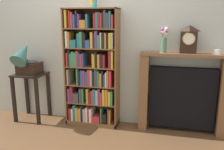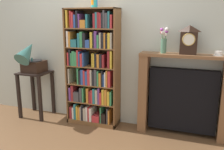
{
  "view_description": "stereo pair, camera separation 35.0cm",
  "coord_description": "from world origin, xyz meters",
  "px_view_note": "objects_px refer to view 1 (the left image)",
  "views": [
    {
      "loc": [
        1.1,
        -3.22,
        1.58
      ],
      "look_at": [
        0.3,
        0.09,
        0.77
      ],
      "focal_mm": 39.1,
      "sensor_mm": 36.0,
      "label": 1
    },
    {
      "loc": [
        1.43,
        -3.12,
        1.58
      ],
      "look_at": [
        0.3,
        0.09,
        0.77
      ],
      "focal_mm": 39.1,
      "sensor_mm": 36.0,
      "label": 2
    }
  ],
  "objects_px": {
    "cup_stack": "(94,0)",
    "side_table_left": "(31,87)",
    "bookshelf": "(92,72)",
    "teacup_with_saucer": "(217,52)",
    "fireplace_mantel": "(182,94)",
    "mantel_clock": "(189,39)",
    "flower_vase": "(164,40)",
    "gramophone": "(26,60)"
  },
  "relations": [
    {
      "from": "cup_stack",
      "to": "side_table_left",
      "type": "bearing_deg",
      "value": -176.55
    },
    {
      "from": "bookshelf",
      "to": "teacup_with_saucer",
      "type": "relative_size",
      "value": 12.9
    },
    {
      "from": "cup_stack",
      "to": "fireplace_mantel",
      "type": "xyz_separation_m",
      "value": [
        1.25,
        0.05,
        -1.26
      ]
    },
    {
      "from": "bookshelf",
      "to": "teacup_with_saucer",
      "type": "xyz_separation_m",
      "value": [
        1.68,
        0.04,
        0.34
      ]
    },
    {
      "from": "fireplace_mantel",
      "to": "side_table_left",
      "type": "bearing_deg",
      "value": -177.2
    },
    {
      "from": "teacup_with_saucer",
      "to": "mantel_clock",
      "type": "bearing_deg",
      "value": -179.54
    },
    {
      "from": "fireplace_mantel",
      "to": "flower_vase",
      "type": "xyz_separation_m",
      "value": [
        -0.28,
        -0.02,
        0.73
      ]
    },
    {
      "from": "cup_stack",
      "to": "teacup_with_saucer",
      "type": "height_order",
      "value": "cup_stack"
    },
    {
      "from": "cup_stack",
      "to": "gramophone",
      "type": "distance_m",
      "value": 1.33
    },
    {
      "from": "fireplace_mantel",
      "to": "teacup_with_saucer",
      "type": "height_order",
      "value": "teacup_with_saucer"
    },
    {
      "from": "teacup_with_saucer",
      "to": "bookshelf",
      "type": "bearing_deg",
      "value": -178.71
    },
    {
      "from": "bookshelf",
      "to": "mantel_clock",
      "type": "height_order",
      "value": "bookshelf"
    },
    {
      "from": "gramophone",
      "to": "teacup_with_saucer",
      "type": "height_order",
      "value": "gramophone"
    },
    {
      "from": "gramophone",
      "to": "flower_vase",
      "type": "height_order",
      "value": "flower_vase"
    },
    {
      "from": "bookshelf",
      "to": "flower_vase",
      "type": "xyz_separation_m",
      "value": [
        1.01,
        0.04,
        0.47
      ]
    },
    {
      "from": "cup_stack",
      "to": "fireplace_mantel",
      "type": "relative_size",
      "value": 0.17
    },
    {
      "from": "gramophone",
      "to": "fireplace_mantel",
      "type": "relative_size",
      "value": 0.46
    },
    {
      "from": "mantel_clock",
      "to": "flower_vase",
      "type": "bearing_deg",
      "value": 178.93
    },
    {
      "from": "bookshelf",
      "to": "cup_stack",
      "type": "distance_m",
      "value": 1.0
    },
    {
      "from": "cup_stack",
      "to": "gramophone",
      "type": "bearing_deg",
      "value": -172.33
    },
    {
      "from": "gramophone",
      "to": "teacup_with_saucer",
      "type": "bearing_deg",
      "value": 3.6
    },
    {
      "from": "side_table_left",
      "to": "fireplace_mantel",
      "type": "height_order",
      "value": "fireplace_mantel"
    },
    {
      "from": "fireplace_mantel",
      "to": "gramophone",
      "type": "bearing_deg",
      "value": -175.28
    },
    {
      "from": "flower_vase",
      "to": "fireplace_mantel",
      "type": "bearing_deg",
      "value": 3.55
    },
    {
      "from": "flower_vase",
      "to": "mantel_clock",
      "type": "bearing_deg",
      "value": -1.07
    },
    {
      "from": "cup_stack",
      "to": "flower_vase",
      "type": "distance_m",
      "value": 1.1
    },
    {
      "from": "cup_stack",
      "to": "flower_vase",
      "type": "xyz_separation_m",
      "value": [
        0.97,
        0.03,
        -0.53
      ]
    },
    {
      "from": "side_table_left",
      "to": "fireplace_mantel",
      "type": "relative_size",
      "value": 0.63
    },
    {
      "from": "cup_stack",
      "to": "fireplace_mantel",
      "type": "distance_m",
      "value": 1.78
    },
    {
      "from": "fireplace_mantel",
      "to": "teacup_with_saucer",
      "type": "relative_size",
      "value": 8.84
    },
    {
      "from": "side_table_left",
      "to": "teacup_with_saucer",
      "type": "distance_m",
      "value": 2.74
    },
    {
      "from": "side_table_left",
      "to": "flower_vase",
      "type": "relative_size",
      "value": 2.22
    },
    {
      "from": "fireplace_mantel",
      "to": "mantel_clock",
      "type": "xyz_separation_m",
      "value": [
        0.03,
        -0.02,
        0.76
      ]
    },
    {
      "from": "bookshelf",
      "to": "gramophone",
      "type": "bearing_deg",
      "value": -172.51
    },
    {
      "from": "fireplace_mantel",
      "to": "flower_vase",
      "type": "bearing_deg",
      "value": -176.45
    },
    {
      "from": "gramophone",
      "to": "flower_vase",
      "type": "relative_size",
      "value": 1.63
    },
    {
      "from": "cup_stack",
      "to": "side_table_left",
      "type": "xyz_separation_m",
      "value": [
        -1.02,
        -0.06,
        -1.29
      ]
    },
    {
      "from": "teacup_with_saucer",
      "to": "flower_vase",
      "type": "bearing_deg",
      "value": 179.75
    },
    {
      "from": "cup_stack",
      "to": "teacup_with_saucer",
      "type": "xyz_separation_m",
      "value": [
        1.64,
        0.03,
        -0.66
      ]
    },
    {
      "from": "teacup_with_saucer",
      "to": "fireplace_mantel",
      "type": "bearing_deg",
      "value": 177.0
    },
    {
      "from": "gramophone",
      "to": "fireplace_mantel",
      "type": "height_order",
      "value": "gramophone"
    },
    {
      "from": "side_table_left",
      "to": "teacup_with_saucer",
      "type": "xyz_separation_m",
      "value": [
        2.66,
        0.09,
        0.63
      ]
    }
  ]
}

